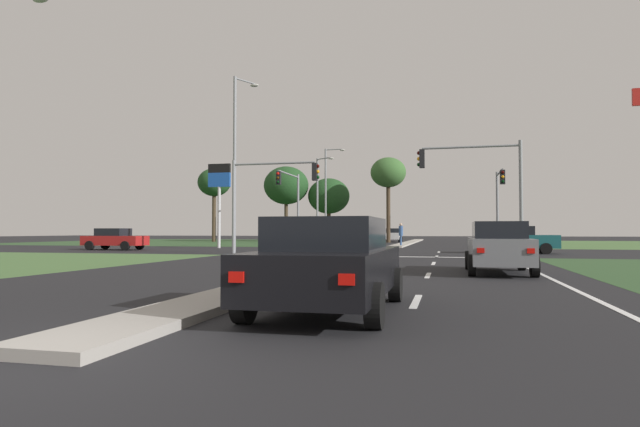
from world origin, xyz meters
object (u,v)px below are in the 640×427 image
(car_black_fifth, at_px, (329,263))
(pedestrian_at_median, at_px, (401,232))
(traffic_signal_near_left, at_px, (266,188))
(traffic_signal_far_right, at_px, (499,195))
(car_red_fourth, at_px, (115,239))
(street_lamp_second, at_px, (236,156))
(car_teal_near, at_px, (517,239))
(treeline_near, at_px, (214,183))
(street_lamp_fourth, at_px, (327,191))
(car_grey_third, at_px, (498,247))
(traffic_signal_far_left, at_px, (291,195))
(car_white_second, at_px, (393,235))
(street_lamp_third, at_px, (319,196))
(fuel_price_totem, at_px, (219,186))
(treeline_second, at_px, (286,186))
(treeline_third, at_px, (329,196))
(traffic_signal_near_right, at_px, (482,177))
(treeline_fourth, at_px, (388,173))

(car_black_fifth, bearing_deg, pedestrian_at_median, 93.05)
(traffic_signal_near_left, height_order, traffic_signal_far_right, traffic_signal_far_right)
(car_red_fourth, height_order, street_lamp_second, street_lamp_second)
(car_teal_near, height_order, treeline_near, treeline_near)
(street_lamp_fourth, bearing_deg, street_lamp_second, -90.25)
(car_grey_third, bearing_deg, traffic_signal_far_left, 121.52)
(car_white_second, bearing_deg, street_lamp_third, 63.17)
(pedestrian_at_median, height_order, fuel_price_totem, fuel_price_totem)
(traffic_signal_far_right, bearing_deg, car_white_second, 111.99)
(treeline_second, xyz_separation_m, treeline_third, (5.04, 1.43, -1.29))
(car_white_second, distance_m, car_black_fifth, 55.70)
(street_lamp_second, relative_size, street_lamp_fourth, 1.07)
(fuel_price_totem, bearing_deg, street_lamp_fourth, 74.64)
(car_white_second, bearing_deg, car_black_fifth, 94.65)
(car_grey_third, bearing_deg, street_lamp_third, 112.41)
(car_grey_third, bearing_deg, car_white_second, 99.70)
(car_red_fourth, xyz_separation_m, traffic_signal_near_right, (24.28, -4.91, 3.27))
(car_teal_near, distance_m, street_lamp_fourth, 28.19)
(fuel_price_totem, distance_m, treeline_near, 23.88)
(traffic_signal_near_left, xyz_separation_m, street_lamp_third, (-2.80, 23.97, 1.16))
(car_red_fourth, relative_size, traffic_signal_far_left, 0.74)
(street_lamp_third, bearing_deg, treeline_near, 151.85)
(street_lamp_third, xyz_separation_m, fuel_price_totem, (-4.73, -13.37, -0.05))
(car_black_fifth, height_order, treeline_third, treeline_third)
(traffic_signal_near_left, bearing_deg, car_black_fifth, -67.76)
(car_black_fifth, relative_size, treeline_fourth, 0.47)
(car_teal_near, bearing_deg, car_red_fourth, -88.83)
(traffic_signal_near_right, distance_m, traffic_signal_near_left, 11.48)
(fuel_price_totem, xyz_separation_m, treeline_second, (-2.00, 24.11, 2.07))
(pedestrian_at_median, relative_size, treeline_fourth, 0.19)
(treeline_second, bearing_deg, traffic_signal_far_right, -45.30)
(street_lamp_third, relative_size, treeline_third, 1.11)
(car_black_fifth, relative_size, traffic_signal_near_right, 0.79)
(car_black_fifth, xyz_separation_m, treeline_third, (-12.39, 55.45, 4.79))
(car_white_second, distance_m, treeline_second, 14.34)
(car_teal_near, distance_m, pedestrian_at_median, 13.48)
(treeline_fourth, bearing_deg, treeline_third, 156.79)
(car_white_second, bearing_deg, treeline_second, 6.61)
(street_lamp_fourth, height_order, fuel_price_totem, street_lamp_fourth)
(traffic_signal_far_left, xyz_separation_m, treeline_fourth, (5.07, 21.59, 3.80))
(car_grey_third, xyz_separation_m, street_lamp_fourth, (-14.15, 38.09, 4.78))
(car_black_fifth, xyz_separation_m, traffic_signal_near_right, (3.57, 19.31, 3.24))
(car_white_second, bearing_deg, car_teal_near, 108.59)
(traffic_signal_near_left, distance_m, pedestrian_at_median, 17.71)
(treeline_near, distance_m, treeline_third, 14.06)
(traffic_signal_far_left, xyz_separation_m, treeline_third, (-2.60, 24.88, 1.51))
(treeline_third, xyz_separation_m, treeline_fourth, (7.67, -3.29, 2.29))
(street_lamp_second, xyz_separation_m, treeline_third, (-1.57, 33.29, -0.39))
(car_teal_near, xyz_separation_m, treeline_second, (-23.25, 29.25, 6.04))
(street_lamp_fourth, distance_m, treeline_fourth, 8.16)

